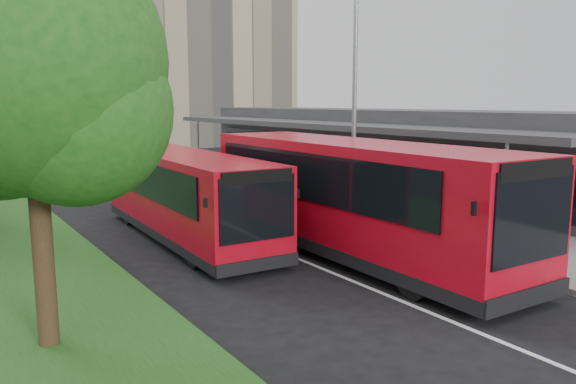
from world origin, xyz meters
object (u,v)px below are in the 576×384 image
bus_main (352,197)px  litter_bin (252,180)px  bollard (186,164)px  tree_near (29,80)px  car_near (65,148)px  lamp_post_far (152,97)px  bus_second (186,196)px  lamp_post_near (353,92)px  car_far (18,142)px

bus_main → litter_bin: bus_main is taller
bollard → bus_main: bearing=-99.4°
tree_near → bollard: bearing=61.1°
bus_main → litter_bin: 12.33m
bollard → car_near: bearing=99.4°
lamp_post_far → bus_second: lamp_post_far is taller
lamp_post_far → litter_bin: 12.09m
lamp_post_far → car_near: (-2.36, 14.98, -4.19)m
bus_main → car_near: bearing=90.6°
lamp_post_near → car_near: (-2.36, 34.98, -4.19)m
bollard → car_far: (-5.67, 26.21, 0.02)m
tree_near → bus_main: 9.29m
lamp_post_far → bollard: 5.42m
lamp_post_far → car_far: lamp_post_far is taller
lamp_post_far → car_far: size_ratio=2.01×
tree_near → bus_main: tree_near is taller
tree_near → lamp_post_far: (11.13, 24.95, -0.02)m
lamp_post_far → bus_second: 19.93m
bus_second → litter_bin: bus_second is taller
lamp_post_far → car_far: bearing=102.3°
lamp_post_far → bollard: lamp_post_far is taller
car_far → tree_near: bearing=-102.2°
tree_near → lamp_post_far: lamp_post_far is taller
bus_main → bollard: size_ratio=12.00×
lamp_post_near → bollard: (0.70, 16.50, -4.08)m
bus_main → car_far: 45.89m
tree_near → car_near: (8.77, 39.93, -4.21)m
bus_second → litter_bin: bearing=50.0°
bus_main → car_near: size_ratio=3.73×
bus_second → litter_bin: (6.71, 7.46, -0.85)m
lamp_post_far → bollard: (0.70, -3.50, -4.08)m
bus_second → car_near: bearing=86.2°
bollard → tree_near: bearing=-118.9°
tree_near → lamp_post_near: (11.13, 4.95, -0.02)m
bus_main → bus_second: bearing=127.8°
lamp_post_far → bus_main: bearing=-96.3°
car_far → bollard: bearing=-82.6°
tree_near → litter_bin: (12.03, 13.62, -4.17)m
tree_near → lamp_post_far: 27.32m
bollard → car_near: size_ratio=0.31×
lamp_post_far → lamp_post_near: bearing=-90.0°
lamp_post_far → litter_bin: bearing=-85.4°
car_near → car_far: 8.16m
bus_second → tree_near: bearing=-128.9°
tree_near → car_near: size_ratio=2.36×
litter_bin → car_near: (-3.26, 26.31, -0.04)m
bus_main → tree_near: bearing=-166.9°
litter_bin → car_far: (-5.87, 34.04, 0.08)m
tree_near → bus_second: size_ratio=0.75×
tree_near → bus_main: (8.57, 1.84, -3.06)m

